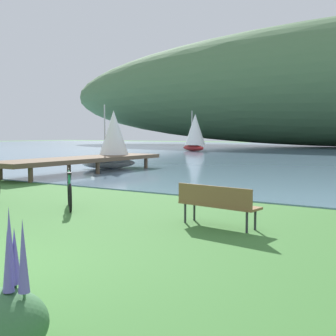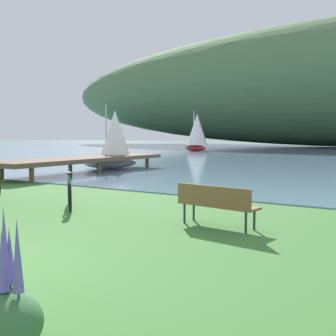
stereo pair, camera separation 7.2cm
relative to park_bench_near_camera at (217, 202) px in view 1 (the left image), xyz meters
The scene contains 5 objects.
park_bench_near_camera is the anchor object (origin of this frame).
bicycle_beside_path 4.20m from the park_bench_near_camera, behind, with size 1.34×1.25×1.01m.
sailboat_mid_bay 39.58m from the park_bench_near_camera, 119.48° to the left, with size 3.94×3.12×4.56m.
sailboat_toward_hillside 15.59m from the park_bench_near_camera, 137.57° to the left, with size 2.58×2.95×3.52m.
pier_dock 13.23m from the park_bench_near_camera, 145.59° to the left, with size 2.40×10.00×0.80m.
Camera 1 is at (5.79, -2.96, 1.94)m, focal length 45.85 mm.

